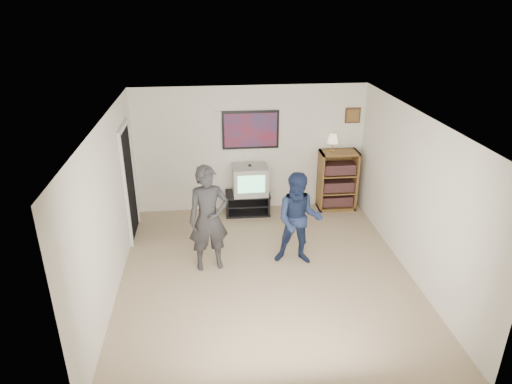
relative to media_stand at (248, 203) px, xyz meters
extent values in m
cube|color=#907B5B|center=(0.09, -2.23, -0.22)|extent=(4.50, 5.00, 0.01)
cube|color=white|center=(0.09, -2.23, 2.28)|extent=(4.50, 5.00, 0.01)
cube|color=white|center=(0.09, 0.27, 1.03)|extent=(4.50, 0.01, 2.50)
cube|color=white|center=(-2.16, -2.23, 1.03)|extent=(0.01, 5.00, 2.50)
cube|color=white|center=(2.34, -2.23, 1.03)|extent=(0.01, 5.00, 2.50)
cube|color=black|center=(0.00, 0.00, 0.20)|extent=(0.89, 0.51, 0.04)
cube|color=black|center=(0.00, 0.00, -0.20)|extent=(0.89, 0.51, 0.04)
cube|color=black|center=(-0.41, 0.00, 0.00)|extent=(0.05, 0.47, 0.44)
cube|color=black|center=(0.41, 0.00, 0.00)|extent=(0.05, 0.47, 0.44)
imported|color=#29292B|center=(-0.77, -1.88, 0.64)|extent=(0.69, 0.51, 1.72)
imported|color=#182444|center=(0.65, -1.89, 0.56)|extent=(0.86, 0.73, 1.55)
cube|color=white|center=(-0.72, -1.62, 0.93)|extent=(0.07, 0.13, 0.04)
cube|color=white|center=(0.67, -1.68, 0.83)|extent=(0.09, 0.13, 0.04)
cube|color=black|center=(0.09, 0.25, 1.43)|extent=(1.10, 0.03, 0.75)
cube|color=white|center=(-0.46, 0.25, 1.73)|extent=(0.28, 0.02, 0.14)
cube|color=#381C11|center=(2.09, 0.25, 1.66)|extent=(0.30, 0.03, 0.30)
cube|color=black|center=(-2.15, -0.63, 0.78)|extent=(0.03, 0.85, 2.00)
camera|label=1|loc=(-0.71, -8.21, 3.86)|focal=32.00mm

